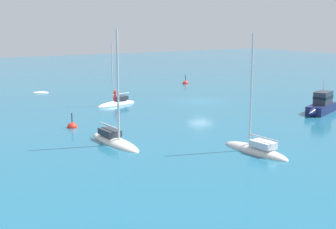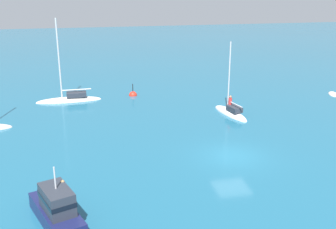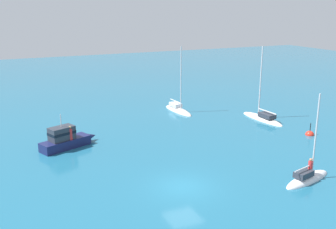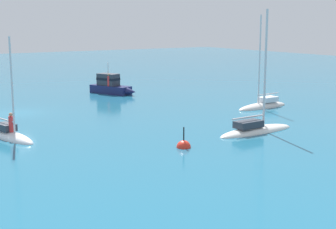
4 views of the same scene
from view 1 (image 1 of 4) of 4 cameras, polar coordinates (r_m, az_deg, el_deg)
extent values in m
plane|color=#1E607F|center=(53.06, 3.92, 1.56)|extent=(160.00, 160.00, 0.00)
cube|color=#191E4C|center=(48.62, 17.95, 0.68)|extent=(4.83, 3.14, 0.85)
cone|color=#191E4C|center=(46.00, 16.81, 0.18)|extent=(1.38, 1.22, 0.85)
cube|color=#2D333D|center=(48.74, 18.13, 1.93)|extent=(2.52, 1.97, 1.23)
cube|color=black|center=(48.73, 18.14, 2.00)|extent=(2.57, 2.02, 0.24)
cylinder|color=silver|center=(48.57, 18.22, 3.33)|extent=(0.08, 0.08, 1.17)
cylinder|color=red|center=(48.39, 17.32, 1.81)|extent=(0.32, 0.32, 1.06)
sphere|color=#A88252|center=(48.30, 17.36, 2.57)|extent=(0.24, 0.24, 0.24)
ellipsoid|color=silver|center=(33.07, 10.43, -4.44)|extent=(1.81, 5.80, 0.91)
cube|color=silver|center=(32.44, 11.35, -3.54)|extent=(1.09, 1.78, 0.44)
cylinder|color=silver|center=(32.60, 9.97, 2.97)|extent=(0.13, 0.13, 7.56)
cylinder|color=silver|center=(32.31, 11.42, -2.74)|extent=(0.29, 2.57, 0.10)
ellipsoid|color=white|center=(51.06, -6.21, 1.14)|extent=(5.13, 2.35, 0.92)
cube|color=#2D333D|center=(51.32, -5.71, 1.97)|extent=(1.65, 1.17, 0.44)
cylinder|color=silver|center=(50.27, -6.73, 5.01)|extent=(0.12, 0.12, 6.09)
cylinder|color=silver|center=(51.26, -5.69, 2.50)|extent=(2.20, 0.63, 0.10)
cylinder|color=red|center=(50.82, -6.38, 2.20)|extent=(0.32, 0.32, 1.02)
sphere|color=#AB7959|center=(50.72, -6.40, 2.90)|extent=(0.24, 0.24, 0.24)
ellipsoid|color=silver|center=(61.59, -15.08, 2.52)|extent=(2.21, 1.60, 0.39)
ellipsoid|color=silver|center=(35.11, -6.41, -3.41)|extent=(1.79, 6.55, 0.83)
cube|color=#2D333D|center=(35.62, -7.02, -2.14)|extent=(1.13, 1.99, 0.46)
cylinder|color=silver|center=(33.72, -6.04, 3.51)|extent=(0.16, 0.16, 7.85)
cylinder|color=silver|center=(35.55, -7.06, -1.38)|extent=(0.26, 2.92, 0.12)
sphere|color=red|center=(40.74, -11.43, -1.54)|extent=(0.87, 0.87, 0.87)
cylinder|color=black|center=(40.56, -11.47, -0.38)|extent=(0.08, 0.08, 0.82)
sphere|color=red|center=(68.49, 2.10, 3.72)|extent=(0.85, 0.85, 0.85)
cylinder|color=black|center=(68.39, 2.11, 4.42)|extent=(0.08, 0.08, 0.84)
camera|label=2|loc=(64.94, 28.57, 12.66)|focal=44.45mm
camera|label=3|loc=(78.18, 1.19, 13.88)|focal=42.10mm
camera|label=4|loc=(54.95, -42.95, 6.76)|focal=53.53mm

